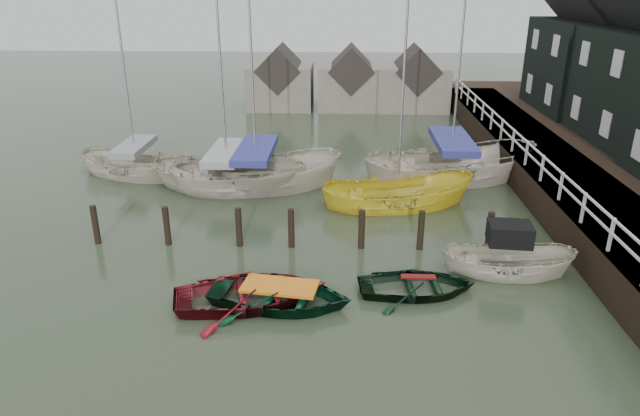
{
  "coord_description": "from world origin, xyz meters",
  "views": [
    {
      "loc": [
        0.54,
        -14.72,
        8.58
      ],
      "look_at": [
        -0.22,
        3.14,
        1.4
      ],
      "focal_mm": 32.0,
      "sensor_mm": 36.0,
      "label": 1
    }
  ],
  "objects_px": {
    "rowboat_dkgreen": "(417,292)",
    "sailboat_e": "(137,174)",
    "rowboat_red": "(252,303)",
    "sailboat_a": "(228,187)",
    "sailboat_d": "(449,178)",
    "motorboat": "(507,271)",
    "sailboat_c": "(397,205)",
    "sailboat_b": "(257,187)",
    "rowboat_green": "(280,304)"
  },
  "relations": [
    {
      "from": "motorboat",
      "to": "sailboat_c",
      "type": "distance_m",
      "value": 6.45
    },
    {
      "from": "motorboat",
      "to": "sailboat_a",
      "type": "height_order",
      "value": "sailboat_a"
    },
    {
      "from": "rowboat_green",
      "to": "sailboat_e",
      "type": "bearing_deg",
      "value": 44.05
    },
    {
      "from": "rowboat_green",
      "to": "sailboat_b",
      "type": "relative_size",
      "value": 0.36
    },
    {
      "from": "rowboat_red",
      "to": "sailboat_c",
      "type": "relative_size",
      "value": 0.41
    },
    {
      "from": "rowboat_dkgreen",
      "to": "motorboat",
      "type": "height_order",
      "value": "motorboat"
    },
    {
      "from": "sailboat_b",
      "to": "sailboat_e",
      "type": "relative_size",
      "value": 1.1
    },
    {
      "from": "motorboat",
      "to": "sailboat_e",
      "type": "bearing_deg",
      "value": 63.7
    },
    {
      "from": "rowboat_green",
      "to": "sailboat_b",
      "type": "xyz_separation_m",
      "value": [
        -2.08,
        9.69,
        0.06
      ]
    },
    {
      "from": "rowboat_red",
      "to": "rowboat_dkgreen",
      "type": "distance_m",
      "value": 4.85
    },
    {
      "from": "sailboat_a",
      "to": "sailboat_c",
      "type": "height_order",
      "value": "sailboat_a"
    },
    {
      "from": "motorboat",
      "to": "sailboat_c",
      "type": "relative_size",
      "value": 0.39
    },
    {
      "from": "rowboat_red",
      "to": "sailboat_e",
      "type": "bearing_deg",
      "value": 18.12
    },
    {
      "from": "sailboat_c",
      "to": "rowboat_red",
      "type": "bearing_deg",
      "value": 139.17
    },
    {
      "from": "rowboat_red",
      "to": "motorboat",
      "type": "relative_size",
      "value": 1.04
    },
    {
      "from": "rowboat_red",
      "to": "sailboat_b",
      "type": "relative_size",
      "value": 0.38
    },
    {
      "from": "sailboat_e",
      "to": "sailboat_d",
      "type": "bearing_deg",
      "value": -70.19
    },
    {
      "from": "sailboat_a",
      "to": "rowboat_red",
      "type": "bearing_deg",
      "value": -152.99
    },
    {
      "from": "rowboat_dkgreen",
      "to": "sailboat_c",
      "type": "xyz_separation_m",
      "value": [
        -0.02,
        7.0,
        0.01
      ]
    },
    {
      "from": "rowboat_red",
      "to": "sailboat_d",
      "type": "distance_m",
      "value": 13.41
    },
    {
      "from": "rowboat_green",
      "to": "motorboat",
      "type": "relative_size",
      "value": 0.98
    },
    {
      "from": "motorboat",
      "to": "sailboat_c",
      "type": "xyz_separation_m",
      "value": [
        -2.94,
        5.73,
        -0.1
      ]
    },
    {
      "from": "sailboat_d",
      "to": "sailboat_c",
      "type": "bearing_deg",
      "value": 131.73
    },
    {
      "from": "rowboat_red",
      "to": "rowboat_green",
      "type": "xyz_separation_m",
      "value": [
        0.82,
        -0.05,
        0.0
      ]
    },
    {
      "from": "sailboat_b",
      "to": "sailboat_e",
      "type": "bearing_deg",
      "value": 65.47
    },
    {
      "from": "motorboat",
      "to": "rowboat_dkgreen",
      "type": "bearing_deg",
      "value": 118.47
    },
    {
      "from": "sailboat_a",
      "to": "sailboat_e",
      "type": "height_order",
      "value": "sailboat_a"
    },
    {
      "from": "rowboat_red",
      "to": "sailboat_e",
      "type": "relative_size",
      "value": 0.42
    },
    {
      "from": "motorboat",
      "to": "rowboat_red",
      "type": "bearing_deg",
      "value": 110.08
    },
    {
      "from": "rowboat_dkgreen",
      "to": "motorboat",
      "type": "distance_m",
      "value": 3.19
    },
    {
      "from": "rowboat_dkgreen",
      "to": "sailboat_a",
      "type": "bearing_deg",
      "value": 34.72
    },
    {
      "from": "rowboat_dkgreen",
      "to": "sailboat_e",
      "type": "height_order",
      "value": "sailboat_e"
    },
    {
      "from": "motorboat",
      "to": "sailboat_c",
      "type": "height_order",
      "value": "sailboat_c"
    },
    {
      "from": "rowboat_dkgreen",
      "to": "sailboat_b",
      "type": "xyz_separation_m",
      "value": [
        -6.04,
        8.84,
        0.06
      ]
    },
    {
      "from": "rowboat_dkgreen",
      "to": "sailboat_d",
      "type": "bearing_deg",
      "value": -19.53
    },
    {
      "from": "rowboat_dkgreen",
      "to": "sailboat_c",
      "type": "distance_m",
      "value": 7.0
    },
    {
      "from": "rowboat_dkgreen",
      "to": "rowboat_green",
      "type": "bearing_deg",
      "value": 96.97
    },
    {
      "from": "rowboat_red",
      "to": "rowboat_green",
      "type": "height_order",
      "value": "rowboat_red"
    },
    {
      "from": "sailboat_a",
      "to": "sailboat_d",
      "type": "xyz_separation_m",
      "value": [
        9.98,
        1.57,
        -0.0
      ]
    },
    {
      "from": "rowboat_green",
      "to": "rowboat_dkgreen",
      "type": "xyz_separation_m",
      "value": [
        3.96,
        0.85,
        0.0
      ]
    },
    {
      "from": "sailboat_c",
      "to": "rowboat_dkgreen",
      "type": "bearing_deg",
      "value": 170.75
    },
    {
      "from": "sailboat_a",
      "to": "sailboat_d",
      "type": "distance_m",
      "value": 10.11
    },
    {
      "from": "rowboat_dkgreen",
      "to": "sailboat_e",
      "type": "relative_size",
      "value": 0.34
    },
    {
      "from": "rowboat_dkgreen",
      "to": "sailboat_e",
      "type": "distance_m",
      "value": 15.8
    },
    {
      "from": "rowboat_green",
      "to": "rowboat_dkgreen",
      "type": "height_order",
      "value": "rowboat_green"
    },
    {
      "from": "sailboat_e",
      "to": "motorboat",
      "type": "bearing_deg",
      "value": -101.65
    },
    {
      "from": "sailboat_c",
      "to": "sailboat_a",
      "type": "bearing_deg",
      "value": 66.84
    },
    {
      "from": "motorboat",
      "to": "sailboat_a",
      "type": "relative_size",
      "value": 0.34
    },
    {
      "from": "sailboat_b",
      "to": "sailboat_c",
      "type": "bearing_deg",
      "value": -117.32
    },
    {
      "from": "rowboat_green",
      "to": "rowboat_dkgreen",
      "type": "relative_size",
      "value": 1.17
    }
  ]
}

